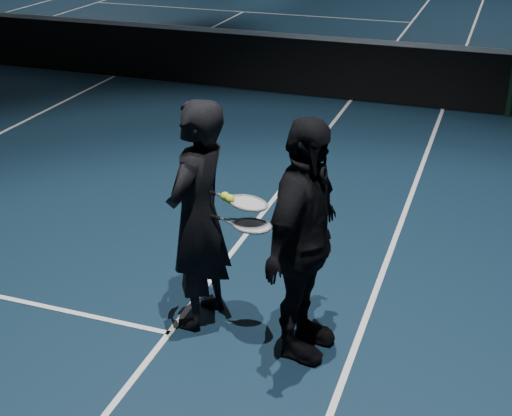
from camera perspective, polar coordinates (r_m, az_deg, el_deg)
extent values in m
plane|color=#0E2632|center=(12.56, -11.33, 10.25)|extent=(36.00, 36.00, 0.00)
cube|color=black|center=(12.45, -11.51, 12.24)|extent=(12.80, 0.02, 0.86)
cube|color=white|center=(12.36, -11.70, 14.33)|extent=(12.80, 0.03, 0.07)
imported|color=black|center=(5.26, -4.66, -0.71)|extent=(0.50, 0.70, 1.79)
imported|color=black|center=(4.90, 3.81, -2.75)|extent=(0.56, 1.09, 1.79)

